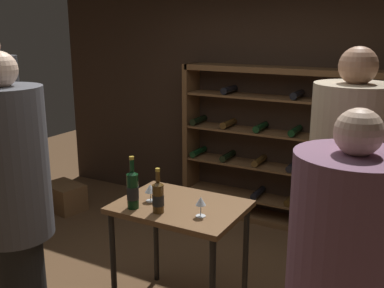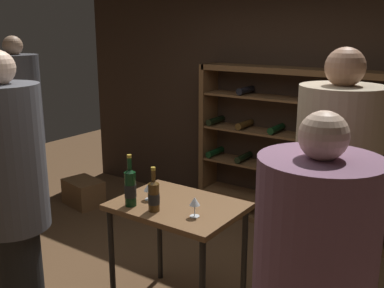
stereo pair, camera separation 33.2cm
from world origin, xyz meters
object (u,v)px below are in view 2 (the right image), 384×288
person_guest_blue_shirt (11,192)px  wine_glass_stemmed_left (195,202)px  person_bystander_red_print (20,122)px  tasting_table (178,218)px  wine_bottle_green_slim (130,187)px  person_guest_khaki (332,217)px  wine_crate (83,192)px  wine_bottle_amber_reserve (154,195)px  wine_rack (310,154)px  wine_glass_stemmed_right (149,188)px

person_guest_blue_shirt → wine_glass_stemmed_left: size_ratio=14.21×
person_bystander_red_print → wine_glass_stemmed_left: size_ratio=14.54×
tasting_table → wine_bottle_green_slim: bearing=-140.6°
wine_glass_stemmed_left → person_guest_blue_shirt: bearing=-139.9°
person_guest_khaki → wine_crate: bearing=-22.4°
wine_bottle_amber_reserve → wine_glass_stemmed_left: wine_bottle_amber_reserve is taller
wine_rack → wine_glass_stemmed_left: 2.04m
wine_bottle_amber_reserve → wine_glass_stemmed_right: wine_bottle_amber_reserve is taller
wine_crate → wine_bottle_amber_reserve: (2.18, -1.26, 0.84)m
person_guest_khaki → tasting_table: bearing=-10.4°
wine_rack → tasting_table: size_ratio=2.79×
wine_bottle_amber_reserve → tasting_table: bearing=72.3°
wine_crate → person_bystander_red_print: bearing=-106.8°
person_bystander_red_print → wine_bottle_amber_reserve: 2.45m
person_guest_blue_shirt → wine_bottle_amber_reserve: 0.93m
wine_rack → person_guest_blue_shirt: (-0.97, -2.80, 0.25)m
person_guest_khaki → wine_bottle_amber_reserve: bearing=-1.0°
wine_rack → person_bystander_red_print: bearing=-151.1°
wine_rack → person_bystander_red_print: person_bystander_red_print is taller
person_bystander_red_print → wine_bottle_green_slim: size_ratio=5.37×
person_bystander_red_print → wine_crate: (0.20, 0.65, -0.98)m
wine_rack → wine_glass_stemmed_left: bearing=-91.7°
person_guest_blue_shirt → wine_bottle_green_slim: (0.42, 0.67, -0.08)m
person_guest_khaki → wine_crate: (-3.40, 1.22, -0.98)m
wine_bottle_green_slim → wine_glass_stemmed_left: size_ratio=2.71×
person_bystander_red_print → person_guest_blue_shirt: bearing=-118.7°
tasting_table → wine_glass_stemmed_left: 0.33m
wine_rack → person_guest_blue_shirt: size_ratio=1.28×
wine_crate → wine_bottle_amber_reserve: bearing=-30.0°
person_guest_khaki → wine_crate: size_ratio=4.24×
wine_rack → wine_glass_stemmed_left: size_ratio=18.16×
person_bystander_red_print → wine_rack: bearing=-53.3°
wine_bottle_green_slim → wine_bottle_amber_reserve: bearing=6.1°
tasting_table → wine_bottle_green_slim: wine_bottle_green_slim is taller
wine_bottle_amber_reserve → wine_glass_stemmed_right: 0.22m
tasting_table → wine_glass_stemmed_left: bearing=-26.5°
person_guest_khaki → wine_rack: bearing=-69.8°
person_guest_khaki → person_guest_blue_shirt: size_ratio=1.02×
wine_bottle_green_slim → wine_glass_stemmed_right: size_ratio=2.89×
person_bystander_red_print → person_guest_blue_shirt: 2.18m
wine_bottle_green_slim → wine_glass_stemmed_right: wine_bottle_green_slim is taller
wine_crate → wine_bottle_amber_reserve: wine_bottle_amber_reserve is taller
tasting_table → wine_bottle_green_slim: (-0.26, -0.21, 0.25)m
wine_rack → wine_glass_stemmed_right: 2.04m
person_guest_blue_shirt → wine_bottle_green_slim: size_ratio=5.25×
wine_rack → person_guest_blue_shirt: bearing=-109.1°
wine_crate → wine_rack: bearing=18.7°
wine_glass_stemmed_left → wine_glass_stemmed_right: (-0.45, 0.06, -0.01)m
person_guest_khaki → wine_glass_stemmed_right: size_ratio=15.45×
wine_glass_stemmed_left → wine_bottle_amber_reserve: bearing=-164.9°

